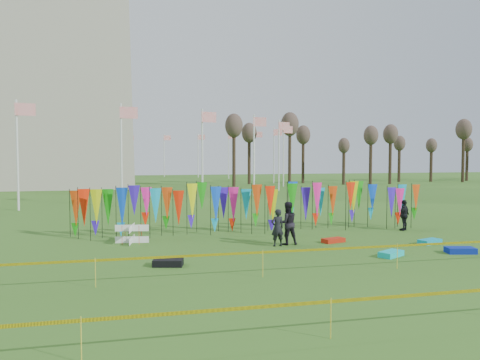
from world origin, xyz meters
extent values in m
plane|color=#2F5919|center=(0.00, 0.00, 0.00)|extent=(160.00, 160.00, 0.00)
cylinder|color=silver|center=(14.00, 48.00, 4.00)|extent=(0.16, 0.16, 8.00)
plane|color=red|center=(14.60, 48.00, 7.30)|extent=(1.40, 0.00, 1.40)
cylinder|color=silver|center=(13.05, 55.25, 4.00)|extent=(0.16, 0.16, 8.00)
plane|color=red|center=(13.65, 55.25, 7.30)|extent=(1.40, 0.00, 1.40)
cylinder|color=silver|center=(10.25, 62.00, 4.00)|extent=(0.16, 0.16, 8.00)
plane|color=red|center=(10.85, 62.00, 7.30)|extent=(1.40, 0.00, 1.40)
cylinder|color=silver|center=(5.80, 67.80, 4.00)|extent=(0.16, 0.16, 8.00)
plane|color=red|center=(6.40, 67.80, 7.30)|extent=(1.40, 0.00, 1.40)
cylinder|color=silver|center=(0.00, 72.25, 4.00)|extent=(0.16, 0.16, 8.00)
plane|color=red|center=(0.60, 72.25, 7.30)|extent=(1.40, 0.00, 1.40)
cylinder|color=silver|center=(-6.75, 75.05, 4.00)|extent=(0.16, 0.16, 8.00)
plane|color=red|center=(-6.15, 75.05, 7.30)|extent=(1.40, 0.00, 1.40)
cylinder|color=silver|center=(-14.00, 76.00, 4.00)|extent=(0.16, 0.16, 8.00)
plane|color=red|center=(-13.40, 76.00, 7.30)|extent=(1.40, 0.00, 1.40)
cylinder|color=silver|center=(-21.25, 75.05, 4.00)|extent=(0.16, 0.16, 8.00)
plane|color=red|center=(-20.65, 75.05, 7.30)|extent=(1.40, 0.00, 1.40)
cylinder|color=silver|center=(-28.00, 72.25, 4.00)|extent=(0.16, 0.16, 8.00)
plane|color=red|center=(-27.40, 72.25, 7.30)|extent=(1.40, 0.00, 1.40)
cylinder|color=silver|center=(-14.00, 20.00, 4.00)|extent=(0.16, 0.16, 8.00)
plane|color=red|center=(-13.40, 20.00, 7.30)|extent=(1.40, 0.00, 1.40)
cylinder|color=silver|center=(-6.75, 20.95, 4.00)|extent=(0.16, 0.16, 8.00)
plane|color=red|center=(-6.15, 20.95, 7.30)|extent=(1.40, 0.00, 1.40)
cylinder|color=silver|center=(0.00, 23.75, 4.00)|extent=(0.16, 0.16, 8.00)
plane|color=red|center=(0.60, 23.75, 7.30)|extent=(1.40, 0.00, 1.40)
cylinder|color=silver|center=(5.80, 28.20, 4.00)|extent=(0.16, 0.16, 8.00)
plane|color=red|center=(6.40, 28.20, 7.30)|extent=(1.40, 0.00, 1.40)
cylinder|color=silver|center=(10.25, 34.00, 4.00)|extent=(0.16, 0.16, 8.00)
plane|color=red|center=(10.85, 34.00, 7.30)|extent=(1.40, 0.00, 1.40)
cylinder|color=silver|center=(13.05, 40.75, 4.00)|extent=(0.16, 0.16, 8.00)
plane|color=red|center=(13.65, 40.75, 7.30)|extent=(1.40, 0.00, 1.40)
cylinder|color=black|center=(-9.00, 6.95, 1.21)|extent=(0.03, 0.03, 2.41)
cone|color=#CF3E0B|center=(-8.72, 6.95, 1.53)|extent=(0.64, 0.64, 1.60)
cylinder|color=black|center=(-8.44, 6.95, 1.21)|extent=(0.03, 0.03, 2.41)
cone|color=#F52407|center=(-8.16, 6.95, 1.53)|extent=(0.64, 0.64, 1.60)
cylinder|color=black|center=(-7.88, 6.95, 1.21)|extent=(0.03, 0.03, 2.41)
cone|color=#CDD90B|center=(-7.59, 6.95, 1.53)|extent=(0.64, 0.64, 1.60)
cylinder|color=black|center=(-7.31, 6.95, 1.21)|extent=(0.03, 0.03, 2.41)
cone|color=#179C11|center=(-7.03, 6.95, 1.53)|extent=(0.64, 0.64, 1.60)
cylinder|color=black|center=(-6.75, 6.95, 1.21)|extent=(0.03, 0.03, 2.41)
cone|color=blue|center=(-6.47, 6.95, 1.53)|extent=(0.64, 0.64, 1.60)
cylinder|color=black|center=(-6.19, 6.95, 1.21)|extent=(0.03, 0.03, 2.41)
cone|color=#3917CD|center=(-5.91, 6.95, 1.53)|extent=(0.64, 0.64, 1.60)
cylinder|color=black|center=(-5.62, 6.95, 1.21)|extent=(0.03, 0.03, 2.41)
cone|color=#FB1B8F|center=(-5.34, 6.95, 1.53)|extent=(0.64, 0.64, 1.60)
cylinder|color=black|center=(-5.06, 6.95, 1.21)|extent=(0.03, 0.03, 2.41)
cone|color=#0DA2CE|center=(-4.78, 6.95, 1.53)|extent=(0.64, 0.64, 1.60)
cylinder|color=black|center=(-4.50, 6.95, 1.21)|extent=(0.03, 0.03, 2.41)
cone|color=#CF3E0B|center=(-4.22, 6.95, 1.53)|extent=(0.64, 0.64, 1.60)
cylinder|color=black|center=(-3.94, 6.95, 1.21)|extent=(0.03, 0.03, 2.41)
cone|color=#F52407|center=(-3.66, 6.95, 1.53)|extent=(0.64, 0.64, 1.60)
cylinder|color=black|center=(-3.38, 6.95, 1.21)|extent=(0.03, 0.03, 2.41)
cone|color=#CDD90B|center=(-3.09, 6.95, 1.53)|extent=(0.64, 0.64, 1.60)
cylinder|color=black|center=(-2.81, 6.95, 1.21)|extent=(0.03, 0.03, 2.41)
cone|color=#179C11|center=(-2.53, 6.95, 1.53)|extent=(0.64, 0.64, 1.60)
cylinder|color=black|center=(-2.25, 6.95, 1.21)|extent=(0.03, 0.03, 2.41)
cone|color=blue|center=(-1.97, 6.95, 1.53)|extent=(0.64, 0.64, 1.60)
cylinder|color=black|center=(-1.69, 6.95, 1.21)|extent=(0.03, 0.03, 2.41)
cone|color=#3917CD|center=(-1.41, 6.95, 1.53)|extent=(0.64, 0.64, 1.60)
cylinder|color=black|center=(-1.12, 6.95, 1.21)|extent=(0.03, 0.03, 2.41)
cone|color=#FB1B8F|center=(-0.84, 6.95, 1.53)|extent=(0.64, 0.64, 1.60)
cylinder|color=black|center=(-0.56, 6.95, 1.21)|extent=(0.03, 0.03, 2.41)
cone|color=#0DA2CE|center=(-0.28, 6.95, 1.53)|extent=(0.64, 0.64, 1.60)
cylinder|color=black|center=(0.00, 6.95, 1.21)|extent=(0.03, 0.03, 2.41)
cone|color=#CF3E0B|center=(0.28, 6.95, 1.53)|extent=(0.64, 0.64, 1.60)
cylinder|color=black|center=(0.56, 6.95, 1.21)|extent=(0.03, 0.03, 2.41)
cone|color=#F52407|center=(0.84, 6.95, 1.53)|extent=(0.64, 0.64, 1.60)
cylinder|color=black|center=(1.12, 6.95, 1.21)|extent=(0.03, 0.03, 2.41)
cone|color=#CDD90B|center=(1.41, 6.95, 1.53)|extent=(0.64, 0.64, 1.60)
cylinder|color=black|center=(1.69, 6.95, 1.21)|extent=(0.03, 0.03, 2.41)
cone|color=#179C11|center=(1.97, 6.95, 1.53)|extent=(0.64, 0.64, 1.60)
cylinder|color=black|center=(2.25, 6.95, 1.21)|extent=(0.03, 0.03, 2.41)
cone|color=blue|center=(2.53, 6.95, 1.53)|extent=(0.64, 0.64, 1.60)
cylinder|color=black|center=(2.81, 6.95, 1.21)|extent=(0.03, 0.03, 2.41)
cone|color=#3917CD|center=(3.09, 6.95, 1.53)|extent=(0.64, 0.64, 1.60)
cylinder|color=black|center=(3.38, 6.95, 1.21)|extent=(0.03, 0.03, 2.41)
cone|color=#FB1B8F|center=(3.66, 6.95, 1.53)|extent=(0.64, 0.64, 1.60)
cylinder|color=black|center=(3.94, 6.95, 1.21)|extent=(0.03, 0.03, 2.41)
cone|color=#0DA2CE|center=(4.22, 6.95, 1.53)|extent=(0.64, 0.64, 1.60)
cylinder|color=black|center=(4.50, 6.95, 1.21)|extent=(0.03, 0.03, 2.41)
cone|color=#CF3E0B|center=(4.78, 6.95, 1.53)|extent=(0.64, 0.64, 1.60)
cylinder|color=black|center=(5.06, 6.95, 1.21)|extent=(0.03, 0.03, 2.41)
cone|color=#F52407|center=(5.34, 6.95, 1.53)|extent=(0.64, 0.64, 1.60)
cylinder|color=black|center=(5.62, 6.95, 1.21)|extent=(0.03, 0.03, 2.41)
cone|color=#CDD90B|center=(5.91, 6.95, 1.53)|extent=(0.64, 0.64, 1.60)
cylinder|color=black|center=(6.19, 6.95, 1.21)|extent=(0.03, 0.03, 2.41)
cone|color=#179C11|center=(6.47, 6.95, 1.53)|extent=(0.64, 0.64, 1.60)
cylinder|color=black|center=(6.75, 6.95, 1.21)|extent=(0.03, 0.03, 2.41)
cone|color=blue|center=(7.03, 6.95, 1.53)|extent=(0.64, 0.64, 1.60)
cylinder|color=black|center=(7.31, 6.95, 1.21)|extent=(0.03, 0.03, 2.41)
cone|color=#3917CD|center=(7.59, 6.95, 1.53)|extent=(0.64, 0.64, 1.60)
cylinder|color=black|center=(7.88, 6.95, 1.21)|extent=(0.03, 0.03, 2.41)
cone|color=#FB1B8F|center=(8.15, 6.95, 1.53)|extent=(0.64, 0.64, 1.60)
cylinder|color=black|center=(8.44, 6.95, 1.21)|extent=(0.03, 0.03, 2.41)
cone|color=#0DA2CE|center=(8.72, 6.95, 1.53)|extent=(0.64, 0.64, 1.60)
cylinder|color=black|center=(9.00, 6.95, 1.21)|extent=(0.03, 0.03, 2.41)
cone|color=#CF3E0B|center=(9.28, 6.95, 1.53)|extent=(0.64, 0.64, 1.60)
cube|color=yellow|center=(0.00, -1.91, 0.82)|extent=(26.00, 0.01, 0.08)
cylinder|color=gold|center=(-7.00, -1.91, 0.45)|extent=(0.02, 0.02, 0.90)
cylinder|color=gold|center=(-2.00, -1.91, 0.45)|extent=(0.02, 0.02, 0.90)
cylinder|color=gold|center=(3.00, -1.91, 0.45)|extent=(0.02, 0.02, 0.90)
cube|color=yellow|center=(0.00, -7.20, 0.82)|extent=(26.00, 0.01, 0.08)
cylinder|color=gold|center=(-7.00, -7.20, 0.45)|extent=(0.02, 0.02, 0.90)
cylinder|color=gold|center=(-2.00, -7.20, 0.45)|extent=(0.02, 0.02, 0.90)
cylinder|color=#3D2E1E|center=(6.00, 44.00, 3.20)|extent=(0.44, 0.44, 6.40)
ellipsoid|color=#4C3B33|center=(6.00, 44.00, 6.56)|extent=(1.92, 1.92, 2.56)
cylinder|color=#3D2E1E|center=(10.00, 44.00, 3.20)|extent=(0.44, 0.44, 6.40)
ellipsoid|color=#4C3B33|center=(10.00, 44.00, 6.56)|extent=(1.92, 1.92, 2.56)
cylinder|color=#3D2E1E|center=(14.00, 44.00, 3.20)|extent=(0.44, 0.44, 6.40)
ellipsoid|color=#4C3B33|center=(14.00, 44.00, 6.56)|extent=(1.92, 1.92, 2.56)
cylinder|color=#3D2E1E|center=(18.00, 44.00, 3.20)|extent=(0.44, 0.44, 6.40)
ellipsoid|color=#4C3B33|center=(18.00, 44.00, 6.56)|extent=(1.92, 1.92, 2.56)
cylinder|color=#3D2E1E|center=(22.00, 44.00, 3.20)|extent=(0.44, 0.44, 6.40)
ellipsoid|color=#4C3B33|center=(22.00, 44.00, 6.56)|extent=(1.92, 1.92, 2.56)
cylinder|color=#3D2E1E|center=(26.00, 44.00, 3.20)|extent=(0.44, 0.44, 6.40)
ellipsoid|color=#4C3B33|center=(26.00, 44.00, 6.56)|extent=(1.92, 1.92, 2.56)
cylinder|color=#3D2E1E|center=(30.00, 44.00, 3.20)|extent=(0.44, 0.44, 6.40)
ellipsoid|color=#4C3B33|center=(30.00, 44.00, 6.56)|extent=(1.92, 1.92, 2.56)
cylinder|color=#3D2E1E|center=(34.00, 44.00, 3.20)|extent=(0.44, 0.44, 6.40)
ellipsoid|color=#4C3B33|center=(34.00, 44.00, 6.56)|extent=(1.92, 1.92, 2.56)
cylinder|color=#3D2E1E|center=(38.00, 44.00, 3.20)|extent=(0.44, 0.44, 6.40)
ellipsoid|color=#4C3B33|center=(38.00, 44.00, 6.56)|extent=(1.92, 1.92, 2.56)
cylinder|color=#3D2E1E|center=(42.00, 44.00, 3.20)|extent=(0.44, 0.44, 6.40)
ellipsoid|color=#4C3B33|center=(42.00, 44.00, 6.56)|extent=(1.92, 1.92, 2.56)
cylinder|color=red|center=(-6.39, 4.77, 0.43)|extent=(0.02, 0.02, 0.86)
cylinder|color=red|center=(-5.64, 4.77, 0.43)|extent=(0.02, 0.02, 0.86)
cylinder|color=red|center=(-6.39, 5.52, 0.43)|extent=(0.02, 0.02, 0.86)
cylinder|color=red|center=(-5.64, 5.52, 0.43)|extent=(0.02, 0.02, 0.86)
imported|color=black|center=(0.21, 2.99, 0.82)|extent=(0.65, 0.52, 1.64)
imported|color=black|center=(0.75, 3.24, 0.96)|extent=(0.95, 0.60, 1.92)
imported|color=black|center=(8.07, 5.57, 0.82)|extent=(1.10, 0.99, 1.64)
cube|color=#0DCACF|center=(3.94, -0.04, 0.11)|extent=(1.21, 1.00, 0.22)
cube|color=#0922A1|center=(7.03, -0.11, 0.12)|extent=(1.23, 0.82, 0.24)
cube|color=red|center=(2.98, 3.26, 0.10)|extent=(1.16, 0.79, 0.19)
cube|color=black|center=(-4.75, 0.37, 0.12)|extent=(1.17, 0.84, 0.24)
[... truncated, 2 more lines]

